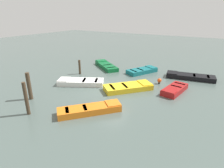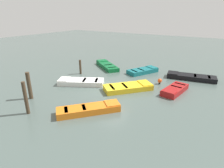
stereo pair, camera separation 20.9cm
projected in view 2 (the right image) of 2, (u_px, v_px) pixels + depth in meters
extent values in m
plane|color=#4C5B56|center=(112.00, 88.00, 14.90)|extent=(80.00, 80.00, 0.00)
cube|color=silver|center=(81.00, 82.00, 15.65)|extent=(2.96, 3.93, 0.40)
cube|color=#334772|center=(81.00, 80.00, 15.60)|extent=(2.43, 3.30, 0.04)
cube|color=silver|center=(64.00, 79.00, 15.67)|extent=(1.46, 1.30, 0.06)
cube|color=navy|center=(84.00, 80.00, 15.57)|extent=(1.03, 0.68, 0.04)
cube|color=navy|center=(96.00, 80.00, 15.50)|extent=(1.03, 0.68, 0.04)
cube|color=gold|center=(128.00, 87.00, 14.50)|extent=(3.77, 3.56, 0.40)
cube|color=#4C3319|center=(128.00, 86.00, 14.45)|extent=(3.14, 2.95, 0.04)
cube|color=gold|center=(145.00, 83.00, 14.80)|extent=(1.49, 1.54, 0.06)
cube|color=#42301E|center=(125.00, 86.00, 14.36)|extent=(0.91, 1.00, 0.04)
cube|color=#42301E|center=(112.00, 87.00, 14.08)|extent=(0.91, 1.00, 0.04)
cube|color=#0F602D|center=(107.00, 66.00, 20.45)|extent=(3.38, 4.04, 0.40)
cube|color=orange|center=(107.00, 65.00, 20.40)|extent=(2.80, 3.38, 0.04)
cube|color=#0F602D|center=(102.00, 61.00, 21.76)|extent=(1.41, 1.37, 0.06)
cube|color=#B06E1E|center=(108.00, 65.00, 20.12)|extent=(0.88, 0.71, 0.04)
cube|color=#B06E1E|center=(112.00, 68.00, 19.14)|extent=(0.88, 0.71, 0.04)
cube|color=#14666B|center=(143.00, 71.00, 18.62)|extent=(3.38, 2.53, 0.40)
cube|color=beige|center=(143.00, 70.00, 18.57)|extent=(2.84, 2.07, 0.04)
cube|color=#14666B|center=(152.00, 67.00, 19.14)|extent=(1.13, 1.33, 0.06)
cube|color=#9B9789|center=(141.00, 70.00, 18.44)|extent=(0.62, 0.97, 0.04)
cube|color=#9B9789|center=(134.00, 71.00, 18.02)|extent=(0.62, 0.97, 0.04)
cube|color=maroon|center=(175.00, 90.00, 14.05)|extent=(2.92, 1.49, 0.40)
cube|color=black|center=(175.00, 88.00, 14.00)|extent=(2.47, 1.19, 0.04)
cube|color=maroon|center=(169.00, 91.00, 13.20)|extent=(0.75, 1.06, 0.06)
cube|color=black|center=(176.00, 87.00, 14.13)|extent=(0.33, 0.87, 0.04)
cube|color=black|center=(180.00, 84.00, 14.67)|extent=(0.33, 0.87, 0.04)
cube|color=orange|center=(89.00, 109.00, 11.19)|extent=(3.50, 3.26, 0.40)
cube|color=black|center=(89.00, 107.00, 11.14)|extent=(2.93, 2.71, 0.04)
cube|color=orange|center=(112.00, 103.00, 11.49)|extent=(1.22, 1.23, 0.06)
cube|color=black|center=(84.00, 107.00, 11.05)|extent=(0.67, 0.72, 0.04)
cube|color=black|center=(66.00, 110.00, 10.77)|extent=(0.67, 0.72, 0.04)
cube|color=black|center=(191.00, 77.00, 16.84)|extent=(1.94, 4.31, 0.40)
cube|color=gray|center=(191.00, 76.00, 16.79)|extent=(1.56, 3.65, 0.04)
cube|color=black|center=(173.00, 73.00, 17.33)|extent=(1.26, 1.09, 0.06)
cube|color=#776E5D|center=(195.00, 76.00, 16.67)|extent=(0.99, 0.36, 0.04)
cube|color=#776E5D|center=(209.00, 77.00, 16.26)|extent=(0.99, 0.36, 0.04)
cylinder|color=#423323|center=(29.00, 86.00, 12.75)|extent=(0.27, 0.27, 1.93)
cylinder|color=#423323|center=(80.00, 67.00, 18.16)|extent=(0.22, 0.22, 1.40)
cylinder|color=#423323|center=(26.00, 98.00, 10.78)|extent=(0.21, 0.21, 2.03)
cylinder|color=#262626|center=(159.00, 83.00, 15.74)|extent=(0.16, 0.16, 0.12)
sphere|color=#E54C19|center=(160.00, 81.00, 15.65)|extent=(0.36, 0.36, 0.36)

